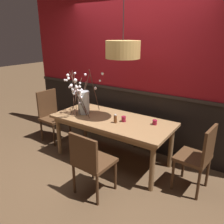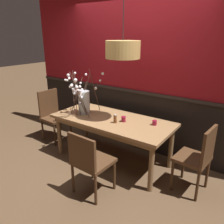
{
  "view_description": "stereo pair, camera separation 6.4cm",
  "coord_description": "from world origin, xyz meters",
  "px_view_note": "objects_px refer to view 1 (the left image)",
  "views": [
    {
      "loc": [
        1.83,
        -2.7,
        1.99
      ],
      "look_at": [
        0.0,
        0.0,
        0.84
      ],
      "focal_mm": 35.95,
      "sensor_mm": 36.0,
      "label": 1
    },
    {
      "loc": [
        1.89,
        -2.67,
        1.99
      ],
      "look_at": [
        0.0,
        0.0,
        0.84
      ],
      "focal_mm": 35.95,
      "sensor_mm": 36.0,
      "label": 2
    }
  ],
  "objects_px": {
    "dining_table": "(112,124)",
    "pendant_lamp": "(123,50)",
    "chair_near_side_right": "(91,160)",
    "chair_far_side_right": "(151,120)",
    "condiment_bottle": "(115,119)",
    "candle_holder_nearer_center": "(155,122)",
    "candle_holder_nearer_edge": "(124,119)",
    "chair_head_west_end": "(52,113)",
    "chair_head_east_end": "(199,155)",
    "vase_with_blossoms": "(83,101)",
    "chair_far_side_left": "(124,112)"
  },
  "relations": [
    {
      "from": "condiment_bottle",
      "to": "pendant_lamp",
      "type": "bearing_deg",
      "value": 84.98
    },
    {
      "from": "chair_near_side_right",
      "to": "condiment_bottle",
      "type": "height_order",
      "value": "chair_near_side_right"
    },
    {
      "from": "dining_table",
      "to": "vase_with_blossoms",
      "type": "xyz_separation_m",
      "value": [
        -0.53,
        -0.07,
        0.3
      ]
    },
    {
      "from": "chair_far_side_right",
      "to": "pendant_lamp",
      "type": "relative_size",
      "value": 0.82
    },
    {
      "from": "chair_near_side_right",
      "to": "chair_head_west_end",
      "type": "bearing_deg",
      "value": 152.9
    },
    {
      "from": "chair_head_east_end",
      "to": "chair_far_side_left",
      "type": "bearing_deg",
      "value": 152.03
    },
    {
      "from": "vase_with_blossoms",
      "to": "candle_holder_nearer_center",
      "type": "bearing_deg",
      "value": 10.38
    },
    {
      "from": "condiment_bottle",
      "to": "pendant_lamp",
      "type": "distance_m",
      "value": 1.0
    },
    {
      "from": "chair_head_west_end",
      "to": "chair_far_side_right",
      "type": "bearing_deg",
      "value": 25.93
    },
    {
      "from": "dining_table",
      "to": "condiment_bottle",
      "type": "height_order",
      "value": "condiment_bottle"
    },
    {
      "from": "candle_holder_nearer_edge",
      "to": "pendant_lamp",
      "type": "height_order",
      "value": "pendant_lamp"
    },
    {
      "from": "chair_far_side_right",
      "to": "chair_head_west_end",
      "type": "bearing_deg",
      "value": -154.07
    },
    {
      "from": "chair_near_side_right",
      "to": "pendant_lamp",
      "type": "bearing_deg",
      "value": 96.32
    },
    {
      "from": "vase_with_blossoms",
      "to": "condiment_bottle",
      "type": "xyz_separation_m",
      "value": [
        0.67,
        -0.04,
        -0.16
      ]
    },
    {
      "from": "dining_table",
      "to": "candle_holder_nearer_center",
      "type": "distance_m",
      "value": 0.68
    },
    {
      "from": "chair_head_west_end",
      "to": "candle_holder_nearer_center",
      "type": "height_order",
      "value": "chair_head_west_end"
    },
    {
      "from": "dining_table",
      "to": "candle_holder_nearer_edge",
      "type": "height_order",
      "value": "candle_holder_nearer_edge"
    },
    {
      "from": "chair_near_side_right",
      "to": "chair_head_west_end",
      "type": "xyz_separation_m",
      "value": [
        -1.66,
        0.85,
        0.04
      ]
    },
    {
      "from": "chair_head_west_end",
      "to": "vase_with_blossoms",
      "type": "bearing_deg",
      "value": -4.91
    },
    {
      "from": "chair_near_side_right",
      "to": "vase_with_blossoms",
      "type": "bearing_deg",
      "value": 135.32
    },
    {
      "from": "dining_table",
      "to": "pendant_lamp",
      "type": "relative_size",
      "value": 1.73
    },
    {
      "from": "vase_with_blossoms",
      "to": "condiment_bottle",
      "type": "relative_size",
      "value": 5.78
    },
    {
      "from": "dining_table",
      "to": "candle_holder_nearer_center",
      "type": "relative_size",
      "value": 26.2
    },
    {
      "from": "chair_far_side_right",
      "to": "candle_holder_nearer_edge",
      "type": "height_order",
      "value": "chair_far_side_right"
    },
    {
      "from": "chair_far_side_right",
      "to": "pendant_lamp",
      "type": "bearing_deg",
      "value": -100.08
    },
    {
      "from": "chair_head_east_end",
      "to": "chair_far_side_right",
      "type": "bearing_deg",
      "value": 141.28
    },
    {
      "from": "candle_holder_nearer_edge",
      "to": "condiment_bottle",
      "type": "xyz_separation_m",
      "value": [
        -0.08,
        -0.12,
        0.02
      ]
    },
    {
      "from": "vase_with_blossoms",
      "to": "candle_holder_nearer_edge",
      "type": "height_order",
      "value": "vase_with_blossoms"
    },
    {
      "from": "candle_holder_nearer_center",
      "to": "chair_head_east_end",
      "type": "bearing_deg",
      "value": -12.81
    },
    {
      "from": "chair_head_east_end",
      "to": "chair_head_west_end",
      "type": "relative_size",
      "value": 0.96
    },
    {
      "from": "chair_near_side_right",
      "to": "candle_holder_nearer_center",
      "type": "height_order",
      "value": "chair_near_side_right"
    },
    {
      "from": "chair_head_east_end",
      "to": "chair_near_side_right",
      "type": "distance_m",
      "value": 1.37
    },
    {
      "from": "chair_far_side_left",
      "to": "chair_head_east_end",
      "type": "bearing_deg",
      "value": -27.97
    },
    {
      "from": "chair_far_side_right",
      "to": "condiment_bottle",
      "type": "relative_size",
      "value": 6.82
    },
    {
      "from": "chair_near_side_right",
      "to": "chair_far_side_right",
      "type": "bearing_deg",
      "value": 88.6
    },
    {
      "from": "chair_far_side_right",
      "to": "candle_holder_nearer_center",
      "type": "bearing_deg",
      "value": -62.19
    },
    {
      "from": "dining_table",
      "to": "chair_far_side_right",
      "type": "bearing_deg",
      "value": 70.9
    },
    {
      "from": "chair_head_west_end",
      "to": "condiment_bottle",
      "type": "distance_m",
      "value": 1.57
    },
    {
      "from": "chair_head_east_end",
      "to": "chair_near_side_right",
      "type": "relative_size",
      "value": 1.07
    },
    {
      "from": "chair_near_side_right",
      "to": "condiment_bottle",
      "type": "relative_size",
      "value": 6.61
    },
    {
      "from": "chair_head_west_end",
      "to": "candle_holder_nearer_center",
      "type": "bearing_deg",
      "value": 3.93
    },
    {
      "from": "chair_far_side_left",
      "to": "dining_table",
      "type": "bearing_deg",
      "value": -70.89
    },
    {
      "from": "dining_table",
      "to": "chair_far_side_right",
      "type": "height_order",
      "value": "chair_far_side_right"
    },
    {
      "from": "chair_far_side_right",
      "to": "chair_near_side_right",
      "type": "distance_m",
      "value": 1.68
    },
    {
      "from": "condiment_bottle",
      "to": "chair_head_west_end",
      "type": "bearing_deg",
      "value": 175.59
    },
    {
      "from": "chair_head_east_end",
      "to": "pendant_lamp",
      "type": "relative_size",
      "value": 0.84
    },
    {
      "from": "pendant_lamp",
      "to": "vase_with_blossoms",
      "type": "bearing_deg",
      "value": -170.26
    },
    {
      "from": "candle_holder_nearer_edge",
      "to": "chair_far_side_left",
      "type": "bearing_deg",
      "value": 120.78
    },
    {
      "from": "candle_holder_nearer_center",
      "to": "vase_with_blossoms",
      "type": "bearing_deg",
      "value": -169.62
    },
    {
      "from": "chair_head_west_end",
      "to": "condiment_bottle",
      "type": "bearing_deg",
      "value": -4.41
    }
  ]
}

